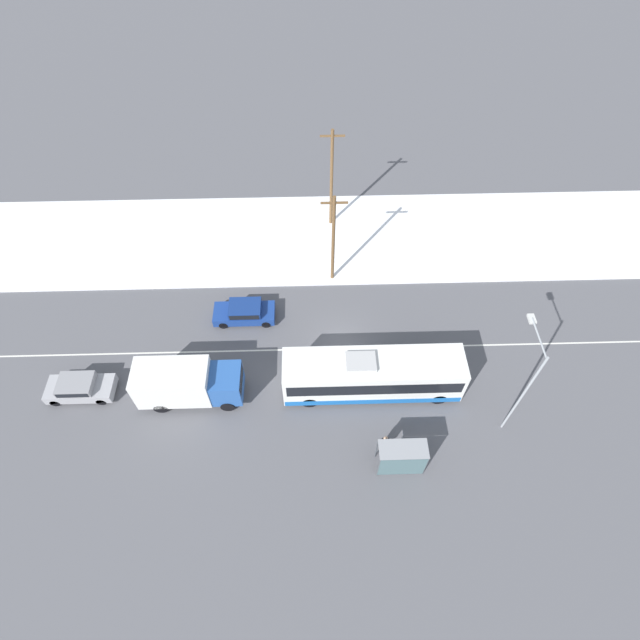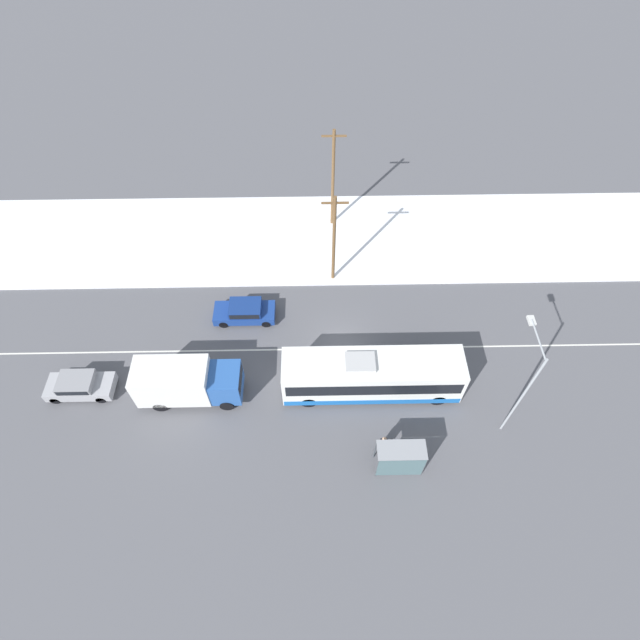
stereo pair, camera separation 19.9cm
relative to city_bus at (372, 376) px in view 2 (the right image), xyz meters
The scene contains 12 objects.
ground_plane 3.95m from the city_bus, 119.42° to the left, with size 120.00×120.00×0.00m, color #56565B.
snow_lot 14.21m from the city_bus, 97.19° to the left, with size 80.00×10.24×0.12m.
lane_marking_center 3.95m from the city_bus, 119.42° to the left, with size 60.00×0.12×0.00m.
city_bus is the anchor object (origin of this frame).
box_truck 11.53m from the city_bus, behind, with size 6.48×2.30×3.05m.
sedan_car 10.36m from the city_bus, 144.88° to the left, with size 4.30×1.80×1.41m.
parked_car_near_truck 18.57m from the city_bus, behind, with size 4.19×1.80×1.42m.
pedestrian_at_stop 4.25m from the city_bus, 84.75° to the right, with size 0.61×0.27×1.69m.
bus_shelter 5.58m from the city_bus, 77.86° to the right, with size 2.74×1.20×2.40m.
streetlamp 8.85m from the city_bus, 16.77° to the right, with size 0.36×2.92×7.86m.
utility_pole_roadside 10.13m from the city_bus, 102.23° to the left, with size 1.80×0.24×7.82m.
utility_pole_snowlot 16.15m from the city_bus, 97.07° to the left, with size 1.80×0.24×8.70m.
Camera 2 is at (-1.77, -19.01, 28.51)m, focal length 28.00 mm.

